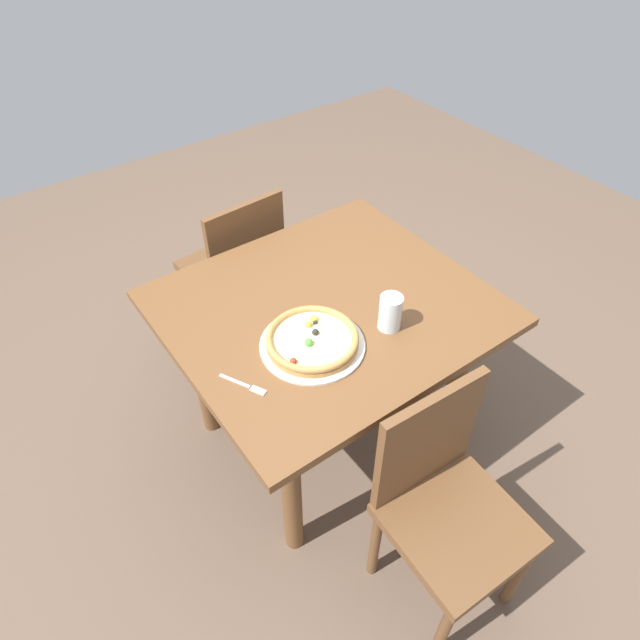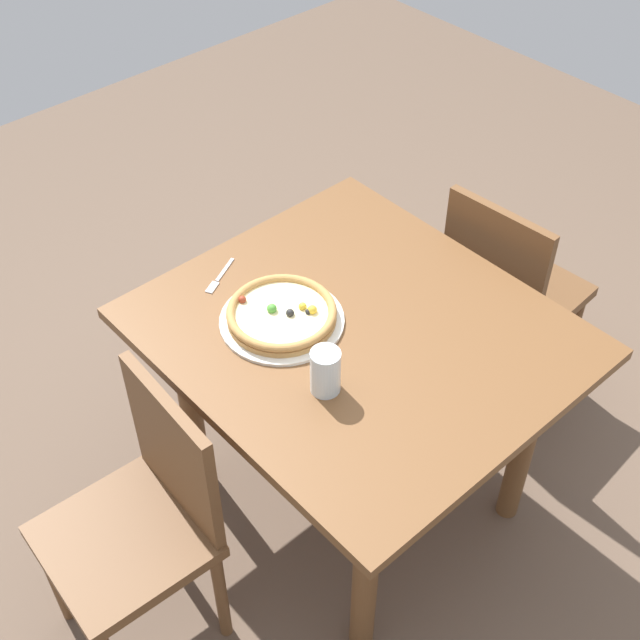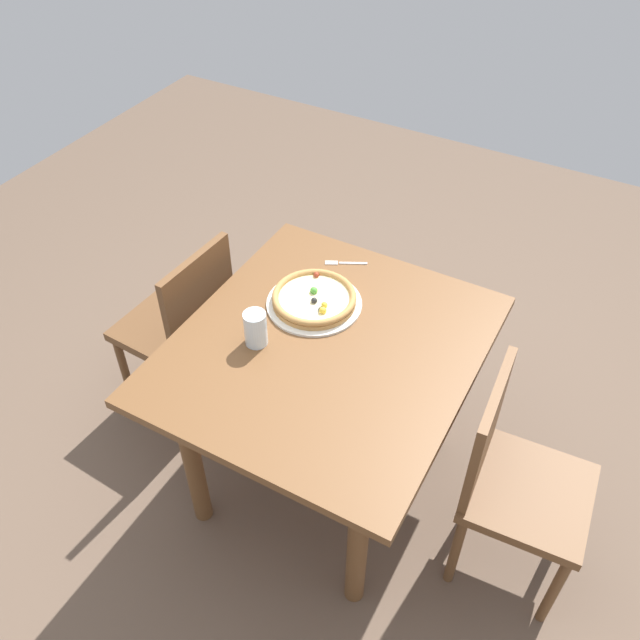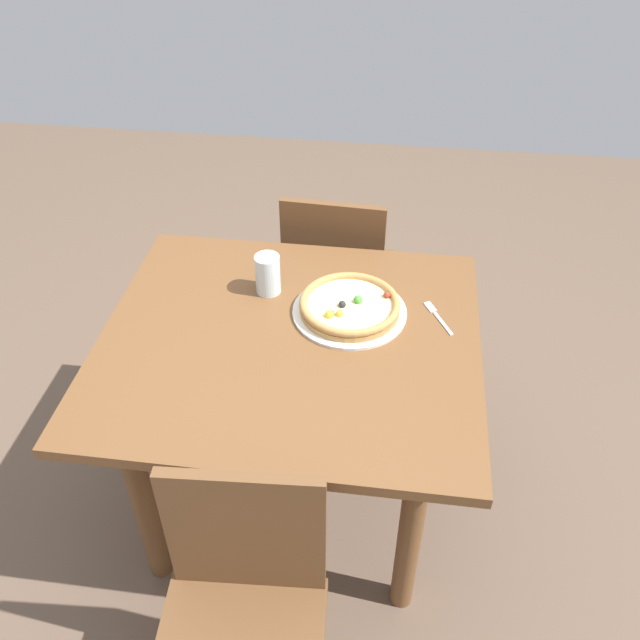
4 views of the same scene
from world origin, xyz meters
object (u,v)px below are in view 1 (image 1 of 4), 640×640
at_px(pizza, 312,339).
at_px(fork, 246,386).
at_px(chair_near, 237,268).
at_px(plate, 312,345).
at_px(chair_far, 445,502).
at_px(dining_table, 327,329).
at_px(drinking_glass, 390,312).

distance_m(pizza, fork, 0.27).
distance_m(chair_near, plate, 0.91).
height_order(chair_near, chair_far, same).
bearing_deg(fork, chair_far, 6.18).
bearing_deg(dining_table, pizza, 40.26).
relative_size(pizza, fork, 1.99).
distance_m(pizza, drinking_glass, 0.28).
relative_size(chair_far, plate, 2.54).
bearing_deg(pizza, dining_table, -139.74).
height_order(dining_table, pizza, pizza).
distance_m(plate, pizza, 0.03).
relative_size(dining_table, chair_far, 1.25).
distance_m(plate, drinking_glass, 0.28).
relative_size(dining_table, fork, 7.21).
xyz_separation_m(chair_far, pizza, (0.10, -0.57, 0.31)).
xyz_separation_m(dining_table, drinking_glass, (-0.10, 0.22, 0.19)).
xyz_separation_m(dining_table, plate, (0.16, 0.14, 0.13)).
bearing_deg(dining_table, chair_near, -90.00).
relative_size(plate, drinking_glass, 2.68).
relative_size(dining_table, pizza, 3.62).
relative_size(pizza, drinking_glass, 2.36).
height_order(dining_table, fork, fork).
relative_size(fork, drinking_glass, 1.18).
bearing_deg(drinking_glass, chair_near, -83.68).
relative_size(chair_near, fork, 5.76).
distance_m(dining_table, drinking_glass, 0.31).
distance_m(chair_near, pizza, 0.92).
bearing_deg(fork, pizza, 67.44).
bearing_deg(chair_near, chair_far, -96.34).
distance_m(plate, fork, 0.26).
distance_m(chair_far, pizza, 0.66).
bearing_deg(drinking_glass, plate, -16.31).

